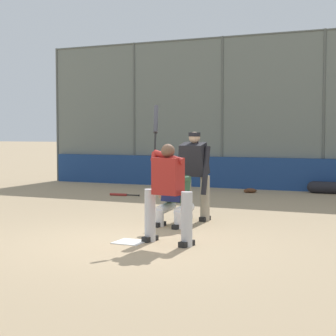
{
  "coord_description": "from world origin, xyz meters",
  "views": [
    {
      "loc": [
        -3.87,
        7.26,
        1.61
      ],
      "look_at": [
        -0.17,
        -1.0,
        1.05
      ],
      "focal_mm": 60.0,
      "sensor_mm": 36.0,
      "label": 1
    }
  ],
  "objects_px": {
    "umpire_home": "(195,173)",
    "fielding_glove_on_dirt": "(250,191)",
    "equipment_bag_dugout_side": "(328,188)",
    "batter_at_plate": "(168,190)",
    "spare_bat_by_padding": "(121,195)",
    "catcher_behind_plate": "(174,193)"
  },
  "relations": [
    {
      "from": "catcher_behind_plate",
      "to": "equipment_bag_dugout_side",
      "type": "distance_m",
      "value": 6.73
    },
    {
      "from": "fielding_glove_on_dirt",
      "to": "umpire_home",
      "type": "bearing_deg",
      "value": 94.36
    },
    {
      "from": "catcher_behind_plate",
      "to": "spare_bat_by_padding",
      "type": "height_order",
      "value": "catcher_behind_plate"
    },
    {
      "from": "spare_bat_by_padding",
      "to": "fielding_glove_on_dirt",
      "type": "relative_size",
      "value": 2.45
    },
    {
      "from": "fielding_glove_on_dirt",
      "to": "equipment_bag_dugout_side",
      "type": "distance_m",
      "value": 2.07
    },
    {
      "from": "batter_at_plate",
      "to": "catcher_behind_plate",
      "type": "relative_size",
      "value": 1.84
    },
    {
      "from": "umpire_home",
      "to": "equipment_bag_dugout_side",
      "type": "height_order",
      "value": "umpire_home"
    },
    {
      "from": "batter_at_plate",
      "to": "umpire_home",
      "type": "distance_m",
      "value": 2.25
    },
    {
      "from": "catcher_behind_plate",
      "to": "equipment_bag_dugout_side",
      "type": "xyz_separation_m",
      "value": [
        -1.66,
        -6.51,
        -0.42
      ]
    },
    {
      "from": "fielding_glove_on_dirt",
      "to": "batter_at_plate",
      "type": "bearing_deg",
      "value": 96.49
    },
    {
      "from": "fielding_glove_on_dirt",
      "to": "spare_bat_by_padding",
      "type": "bearing_deg",
      "value": 36.59
    },
    {
      "from": "umpire_home",
      "to": "fielding_glove_on_dirt",
      "type": "height_order",
      "value": "umpire_home"
    },
    {
      "from": "batter_at_plate",
      "to": "equipment_bag_dugout_side",
      "type": "xyz_separation_m",
      "value": [
        -1.14,
        -7.94,
        -0.63
      ]
    },
    {
      "from": "catcher_behind_plate",
      "to": "umpire_home",
      "type": "height_order",
      "value": "umpire_home"
    },
    {
      "from": "equipment_bag_dugout_side",
      "to": "batter_at_plate",
      "type": "bearing_deg",
      "value": 81.83
    },
    {
      "from": "spare_bat_by_padding",
      "to": "fielding_glove_on_dirt",
      "type": "height_order",
      "value": "fielding_glove_on_dirt"
    },
    {
      "from": "batter_at_plate",
      "to": "fielding_glove_on_dirt",
      "type": "bearing_deg",
      "value": -72.45
    },
    {
      "from": "equipment_bag_dugout_side",
      "to": "fielding_glove_on_dirt",
      "type": "bearing_deg",
      "value": 17.73
    },
    {
      "from": "catcher_behind_plate",
      "to": "spare_bat_by_padding",
      "type": "relative_size",
      "value": 1.34
    },
    {
      "from": "umpire_home",
      "to": "spare_bat_by_padding",
      "type": "bearing_deg",
      "value": -37.19
    },
    {
      "from": "catcher_behind_plate",
      "to": "spare_bat_by_padding",
      "type": "bearing_deg",
      "value": -40.38
    },
    {
      "from": "batter_at_plate",
      "to": "umpire_home",
      "type": "xyz_separation_m",
      "value": [
        0.44,
        -2.21,
        0.08
      ]
    }
  ]
}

